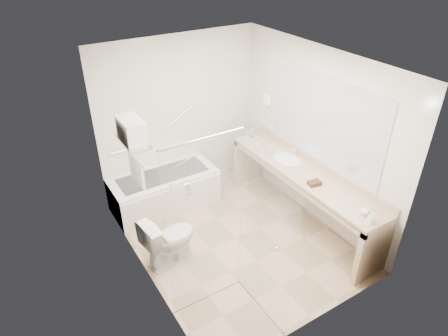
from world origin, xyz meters
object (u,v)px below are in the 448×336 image
bathtub (164,190)px  toilet (169,239)px  amenity_basket (314,183)px  vanity_counter (302,184)px  water_bottle_left (251,131)px

bathtub → toilet: toilet is taller
amenity_basket → vanity_counter: bearing=71.2°
toilet → amenity_basket: amenity_basket is taller
vanity_counter → amenity_basket: 0.42m
vanity_counter → amenity_basket: bearing=-108.8°
toilet → bathtub: bearing=-30.5°
vanity_counter → amenity_basket: (-0.11, -0.32, 0.24)m
water_bottle_left → bathtub: bearing=174.7°
vanity_counter → toilet: size_ratio=3.78×
bathtub → water_bottle_left: 1.66m
water_bottle_left → amenity_basket: bearing=-93.4°
vanity_counter → water_bottle_left: size_ratio=12.17×
toilet → water_bottle_left: water_bottle_left is taller
bathtub → amenity_basket: amenity_basket is taller
bathtub → vanity_counter: 2.09m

